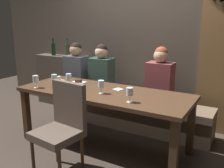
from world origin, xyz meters
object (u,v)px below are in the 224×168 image
object	(u,v)px
espresso_cup	(59,79)
wine_bottle_pale_label	(68,50)
wine_glass_center_back	(54,78)
wine_glass_center_front	(36,79)
diner_bearded	(102,71)
dining_table	(103,98)
wine_glass_end_left	(69,77)
wine_bottle_dark_red	(53,49)
diner_redhead	(76,68)
banquette_bench	(128,112)
diner_far_end	(160,77)
chair_near_side	(62,123)
wine_glass_far_left	(130,92)
wine_glass_end_right	(101,84)
wine_glass_far_right	(62,84)
dessert_plate	(78,82)

from	to	relation	value
espresso_cup	wine_bottle_pale_label	bearing A→B (deg)	121.63
wine_glass_center_back	wine_glass_center_front	distance (m)	0.24
diner_bearded	wine_glass_center_back	distance (m)	0.88
wine_bottle_pale_label	wine_glass_center_back	xyz separation A→B (m)	(0.73, -1.17, -0.21)
dining_table	wine_glass_end_left	world-z (taller)	wine_glass_end_left
wine_bottle_dark_red	espresso_cup	bearing A→B (deg)	-44.76
diner_redhead	wine_glass_center_back	size ratio (longest dim) A/B	4.89
diner_redhead	wine_bottle_dark_red	distance (m)	0.88
wine_bottle_pale_label	wine_glass_end_left	size ratio (longest dim) A/B	1.99
banquette_bench	diner_bearded	size ratio (longest dim) A/B	3.14
diner_far_end	wine_bottle_pale_label	bearing A→B (deg)	170.54
wine_glass_end_left	banquette_bench	bearing A→B (deg)	51.84
wine_bottle_pale_label	espresso_cup	bearing A→B (deg)	-58.37
diner_redhead	wine_bottle_pale_label	size ratio (longest dim) A/B	2.46
diner_redhead	wine_glass_end_left	distance (m)	0.80
chair_near_side	wine_glass_far_left	size ratio (longest dim) A/B	5.98
wine_glass_end_left	chair_near_side	bearing A→B (deg)	-55.88
diner_far_end	wine_glass_end_right	xyz separation A→B (m)	(-0.45, -0.83, 0.02)
dining_table	diner_redhead	world-z (taller)	diner_redhead
dining_table	espresso_cup	bearing A→B (deg)	170.10
wine_glass_center_back	wine_glass_center_front	size ratio (longest dim) A/B	1.00
dining_table	wine_glass_center_back	xyz separation A→B (m)	(-0.68, -0.13, 0.20)
wine_glass_end_left	wine_glass_center_front	world-z (taller)	same
wine_bottle_dark_red	wine_glass_far_right	world-z (taller)	wine_bottle_dark_red
banquette_bench	wine_bottle_dark_red	bearing A→B (deg)	169.79
diner_redhead	wine_bottle_pale_label	world-z (taller)	wine_bottle_pale_label
chair_near_side	wine_bottle_dark_red	xyz separation A→B (m)	(-1.68, 1.73, 0.51)
wine_glass_end_right	wine_glass_center_back	size ratio (longest dim) A/B	1.00
diner_bearded	wine_glass_end_left	xyz separation A→B (m)	(-0.07, -0.72, 0.03)
diner_far_end	banquette_bench	bearing A→B (deg)	-177.48
diner_bearded	wine_bottle_pale_label	bearing A→B (deg)	161.30
diner_far_end	wine_glass_center_front	distance (m)	1.68
dining_table	wine_glass_center_back	size ratio (longest dim) A/B	13.41
banquette_bench	dessert_plate	world-z (taller)	dessert_plate
banquette_bench	wine_bottle_dark_red	size ratio (longest dim) A/B	7.67
espresso_cup	wine_glass_end_left	bearing A→B (deg)	-25.48
dessert_plate	chair_near_side	bearing A→B (deg)	-62.47
dining_table	wine_glass_far_right	world-z (taller)	wine_glass_far_right
wine_bottle_dark_red	wine_glass_end_left	world-z (taller)	wine_bottle_dark_red
diner_far_end	wine_bottle_pale_label	distance (m)	1.94
dining_table	wine_glass_far_right	size ratio (longest dim) A/B	13.41
diner_bearded	wine_glass_far_right	world-z (taller)	diner_bearded
chair_near_side	wine_glass_center_front	bearing A→B (deg)	152.21
diner_bearded	diner_far_end	size ratio (longest dim) A/B	0.99
banquette_bench	dessert_plate	size ratio (longest dim) A/B	13.16
wine_bottle_dark_red	wine_glass_end_left	distance (m)	1.57
wine_glass_far_right	espresso_cup	xyz separation A→B (m)	(-0.49, 0.49, -0.09)
diner_far_end	wine_glass_end_left	xyz separation A→B (m)	(-1.03, -0.72, 0.02)
wine_glass_center_front	wine_glass_far_right	size ratio (longest dim) A/B	1.00
espresso_cup	dessert_plate	distance (m)	0.34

